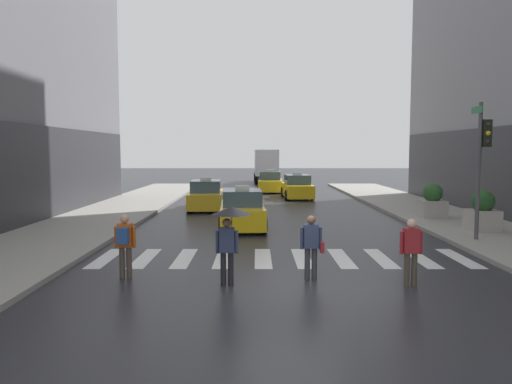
{
  "coord_description": "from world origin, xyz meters",
  "views": [
    {
      "loc": [
        -0.81,
        -11.89,
        3.28
      ],
      "look_at": [
        -0.82,
        8.0,
        1.61
      ],
      "focal_mm": 34.77,
      "sensor_mm": 36.0,
      "label": 1
    }
  ],
  "objects_px": {
    "box_truck": "(266,165)",
    "pedestrian_plain_coat": "(411,248)",
    "taxi_second": "(206,196)",
    "planter_mid_block": "(433,202)",
    "pedestrian_with_umbrella": "(230,224)",
    "pedestrian_with_backpack": "(125,241)",
    "planter_near_corner": "(483,212)",
    "taxi_third": "(297,188)",
    "taxi_lead": "(242,211)",
    "traffic_light_pole": "(483,151)",
    "pedestrian_with_handbag": "(312,244)",
    "taxi_fourth": "(271,183)"
  },
  "relations": [
    {
      "from": "taxi_third",
      "to": "planter_near_corner",
      "type": "xyz_separation_m",
      "value": [
        6.08,
        -14.65,
        0.15
      ]
    },
    {
      "from": "taxi_third",
      "to": "planter_mid_block",
      "type": "relative_size",
      "value": 2.88
    },
    {
      "from": "pedestrian_with_umbrella",
      "to": "traffic_light_pole",
      "type": "bearing_deg",
      "value": 32.66
    },
    {
      "from": "taxi_fourth",
      "to": "pedestrian_with_backpack",
      "type": "relative_size",
      "value": 2.79
    },
    {
      "from": "planter_mid_block",
      "to": "box_truck",
      "type": "bearing_deg",
      "value": 105.2
    },
    {
      "from": "taxi_fourth",
      "to": "box_truck",
      "type": "xyz_separation_m",
      "value": [
        -0.14,
        10.74,
        1.13
      ]
    },
    {
      "from": "pedestrian_plain_coat",
      "to": "planter_near_corner",
      "type": "bearing_deg",
      "value": 55.56
    },
    {
      "from": "traffic_light_pole",
      "to": "taxi_lead",
      "type": "xyz_separation_m",
      "value": [
        -8.48,
        3.58,
        -2.53
      ]
    },
    {
      "from": "taxi_lead",
      "to": "pedestrian_with_umbrella",
      "type": "xyz_separation_m",
      "value": [
        -0.04,
        -9.05,
        0.79
      ]
    },
    {
      "from": "planter_near_corner",
      "to": "planter_mid_block",
      "type": "height_order",
      "value": "same"
    },
    {
      "from": "pedestrian_with_handbag",
      "to": "taxi_third",
      "type": "bearing_deg",
      "value": 86.24
    },
    {
      "from": "planter_near_corner",
      "to": "taxi_second",
      "type": "bearing_deg",
      "value": 144.91
    },
    {
      "from": "taxi_lead",
      "to": "taxi_fourth",
      "type": "relative_size",
      "value": 1.0
    },
    {
      "from": "pedestrian_with_backpack",
      "to": "pedestrian_with_handbag",
      "type": "bearing_deg",
      "value": -1.44
    },
    {
      "from": "pedestrian_with_umbrella",
      "to": "pedestrian_with_backpack",
      "type": "height_order",
      "value": "pedestrian_with_umbrella"
    },
    {
      "from": "pedestrian_with_backpack",
      "to": "pedestrian_with_handbag",
      "type": "xyz_separation_m",
      "value": [
        4.76,
        -0.12,
        -0.04
      ]
    },
    {
      "from": "box_truck",
      "to": "pedestrian_with_handbag",
      "type": "bearing_deg",
      "value": -89.38
    },
    {
      "from": "taxi_lead",
      "to": "planter_near_corner",
      "type": "distance_m",
      "value": 9.64
    },
    {
      "from": "box_truck",
      "to": "planter_mid_block",
      "type": "distance_m",
      "value": 27.82
    },
    {
      "from": "taxi_second",
      "to": "pedestrian_with_umbrella",
      "type": "xyz_separation_m",
      "value": [
        2.16,
        -15.68,
        0.79
      ]
    },
    {
      "from": "taxi_second",
      "to": "pedestrian_with_backpack",
      "type": "xyz_separation_m",
      "value": [
        -0.56,
        -15.04,
        0.25
      ]
    },
    {
      "from": "box_truck",
      "to": "pedestrian_with_handbag",
      "type": "distance_m",
      "value": 37.55
    },
    {
      "from": "taxi_third",
      "to": "traffic_light_pole",
      "type": "bearing_deg",
      "value": -73.07
    },
    {
      "from": "pedestrian_with_backpack",
      "to": "pedestrian_with_umbrella",
      "type": "bearing_deg",
      "value": -13.15
    },
    {
      "from": "taxi_fourth",
      "to": "pedestrian_with_handbag",
      "type": "distance_m",
      "value": 26.8
    },
    {
      "from": "taxi_third",
      "to": "pedestrian_plain_coat",
      "type": "bearing_deg",
      "value": -87.66
    },
    {
      "from": "taxi_lead",
      "to": "taxi_fourth",
      "type": "distance_m",
      "value": 18.35
    },
    {
      "from": "pedestrian_with_handbag",
      "to": "pedestrian_plain_coat",
      "type": "bearing_deg",
      "value": -14.64
    },
    {
      "from": "taxi_second",
      "to": "pedestrian_with_backpack",
      "type": "bearing_deg",
      "value": -92.14
    },
    {
      "from": "pedestrian_with_umbrella",
      "to": "pedestrian_with_handbag",
      "type": "height_order",
      "value": "pedestrian_with_umbrella"
    },
    {
      "from": "taxi_third",
      "to": "planter_mid_block",
      "type": "distance_m",
      "value": 12.18
    },
    {
      "from": "taxi_second",
      "to": "box_truck",
      "type": "relative_size",
      "value": 0.61
    },
    {
      "from": "taxi_fourth",
      "to": "box_truck",
      "type": "bearing_deg",
      "value": 90.73
    },
    {
      "from": "taxi_second",
      "to": "planter_mid_block",
      "type": "distance_m",
      "value": 11.94
    },
    {
      "from": "taxi_lead",
      "to": "planter_near_corner",
      "type": "height_order",
      "value": "taxi_lead"
    },
    {
      "from": "planter_near_corner",
      "to": "planter_mid_block",
      "type": "bearing_deg",
      "value": 99.45
    },
    {
      "from": "taxi_fourth",
      "to": "pedestrian_plain_coat",
      "type": "height_order",
      "value": "taxi_fourth"
    },
    {
      "from": "taxi_third",
      "to": "pedestrian_with_umbrella",
      "type": "xyz_separation_m",
      "value": [
        -3.46,
        -22.11,
        0.79
      ]
    },
    {
      "from": "box_truck",
      "to": "planter_near_corner",
      "type": "height_order",
      "value": "box_truck"
    },
    {
      "from": "taxi_third",
      "to": "planter_near_corner",
      "type": "bearing_deg",
      "value": -67.45
    },
    {
      "from": "traffic_light_pole",
      "to": "pedestrian_with_handbag",
      "type": "relative_size",
      "value": 2.91
    },
    {
      "from": "pedestrian_with_umbrella",
      "to": "planter_near_corner",
      "type": "distance_m",
      "value": 12.13
    },
    {
      "from": "taxi_lead",
      "to": "planter_near_corner",
      "type": "relative_size",
      "value": 2.88
    },
    {
      "from": "taxi_lead",
      "to": "planter_mid_block",
      "type": "distance_m",
      "value": 9.14
    },
    {
      "from": "taxi_second",
      "to": "pedestrian_with_handbag",
      "type": "height_order",
      "value": "taxi_second"
    },
    {
      "from": "taxi_third",
      "to": "pedestrian_with_backpack",
      "type": "distance_m",
      "value": 22.35
    },
    {
      "from": "pedestrian_with_umbrella",
      "to": "planter_mid_block",
      "type": "xyz_separation_m",
      "value": [
        8.91,
        11.22,
        -0.64
      ]
    },
    {
      "from": "pedestrian_with_backpack",
      "to": "planter_near_corner",
      "type": "height_order",
      "value": "planter_near_corner"
    },
    {
      "from": "box_truck",
      "to": "pedestrian_plain_coat",
      "type": "xyz_separation_m",
      "value": [
        2.74,
        -38.14,
        -0.91
      ]
    },
    {
      "from": "taxi_fourth",
      "to": "planter_near_corner",
      "type": "bearing_deg",
      "value": -68.61
    }
  ]
}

